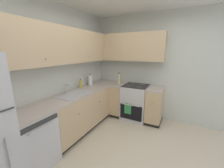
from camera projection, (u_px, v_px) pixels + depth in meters
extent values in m
cube|color=beige|center=(133.00, 167.00, 2.10)|extent=(3.68, 3.39, 0.02)
cube|color=silver|center=(48.00, 74.00, 2.56)|extent=(3.78, 0.05, 2.63)
cube|color=silver|center=(159.00, 68.00, 3.40)|extent=(0.05, 3.49, 2.63)
cylinder|color=silver|center=(11.00, 165.00, 1.41)|extent=(0.02, 0.02, 0.65)
cube|color=silver|center=(30.00, 141.00, 2.05)|extent=(0.60, 0.60, 0.85)
cube|color=#333333|center=(40.00, 123.00, 1.82)|extent=(0.55, 0.01, 0.07)
cube|color=silver|center=(42.00, 128.00, 1.84)|extent=(0.36, 0.02, 0.02)
cube|color=tan|center=(79.00, 110.00, 2.99)|extent=(1.60, 0.60, 0.76)
cube|color=black|center=(79.00, 127.00, 3.11)|extent=(1.60, 0.54, 0.09)
sphere|color=tan|center=(79.00, 114.00, 2.52)|extent=(0.02, 0.02, 0.02)
sphere|color=tan|center=(100.00, 102.00, 3.13)|extent=(0.02, 0.02, 0.02)
cube|color=#B7A89E|center=(78.00, 93.00, 2.90)|extent=(2.81, 0.60, 0.03)
cube|color=tan|center=(119.00, 98.00, 3.75)|extent=(0.60, 0.29, 0.76)
cube|color=black|center=(119.00, 112.00, 3.87)|extent=(0.54, 0.29, 0.09)
cube|color=tan|center=(155.00, 105.00, 3.32)|extent=(0.60, 0.35, 0.76)
cube|color=black|center=(154.00, 120.00, 3.44)|extent=(0.54, 0.35, 0.09)
sphere|color=tan|center=(152.00, 103.00, 3.01)|extent=(0.02, 0.02, 0.02)
cube|color=#B7A89E|center=(119.00, 84.00, 3.65)|extent=(0.60, 0.29, 0.03)
cube|color=#B7A89E|center=(156.00, 89.00, 3.22)|extent=(0.60, 0.35, 0.03)
cube|color=silver|center=(135.00, 102.00, 3.56)|extent=(0.64, 0.62, 0.88)
cube|color=black|center=(131.00, 112.00, 3.32)|extent=(0.02, 0.55, 0.37)
cube|color=silver|center=(131.00, 105.00, 3.25)|extent=(0.02, 0.43, 0.02)
cube|color=black|center=(136.00, 85.00, 3.46)|extent=(0.59, 0.60, 0.01)
cube|color=silver|center=(139.00, 81.00, 3.70)|extent=(0.03, 0.60, 0.15)
cylinder|color=#4C4C4C|center=(140.00, 87.00, 3.27)|extent=(0.11, 0.11, 0.01)
cylinder|color=#4C4C4C|center=(129.00, 86.00, 3.39)|extent=(0.11, 0.11, 0.01)
cylinder|color=#4C4C4C|center=(143.00, 84.00, 3.51)|extent=(0.11, 0.11, 0.01)
cylinder|color=#4C4C4C|center=(133.00, 83.00, 3.64)|extent=(0.11, 0.11, 0.01)
cube|color=#338C4C|center=(128.00, 109.00, 3.31)|extent=(0.02, 0.17, 0.26)
cube|color=tan|center=(64.00, 46.00, 2.60)|extent=(2.49, 0.32, 0.67)
sphere|color=tan|center=(46.00, 59.00, 2.10)|extent=(0.02, 0.02, 0.02)
sphere|color=tan|center=(89.00, 57.00, 3.04)|extent=(0.02, 0.02, 0.02)
cube|color=tan|center=(128.00, 47.00, 3.47)|extent=(0.32, 1.83, 0.67)
cube|color=#B7B7BC|center=(75.00, 94.00, 2.77)|extent=(0.71, 0.40, 0.01)
cube|color=gray|center=(75.00, 96.00, 2.78)|extent=(0.65, 0.36, 0.09)
cube|color=#99999E|center=(75.00, 96.00, 2.78)|extent=(0.02, 0.35, 0.06)
cylinder|color=silver|center=(66.00, 88.00, 2.85)|extent=(0.02, 0.02, 0.18)
cylinder|color=silver|center=(69.00, 85.00, 2.80)|extent=(0.02, 0.15, 0.02)
cylinder|color=silver|center=(68.00, 91.00, 2.91)|extent=(0.02, 0.02, 0.06)
cylinder|color=gold|center=(81.00, 84.00, 3.22)|extent=(0.05, 0.05, 0.19)
cylinder|color=#262626|center=(80.00, 79.00, 3.19)|extent=(0.02, 0.02, 0.03)
cylinder|color=white|center=(90.00, 80.00, 3.51)|extent=(0.11, 0.11, 0.25)
cylinder|color=#3F3F3F|center=(90.00, 79.00, 3.50)|extent=(0.02, 0.02, 0.31)
cylinder|color=beige|center=(119.00, 79.00, 3.62)|extent=(0.07, 0.07, 0.27)
cylinder|color=black|center=(119.00, 73.00, 3.58)|extent=(0.04, 0.04, 0.02)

